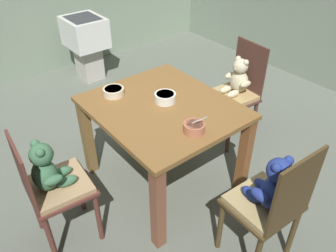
# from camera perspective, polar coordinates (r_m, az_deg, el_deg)

# --- Properties ---
(ground_plane) EXTENTS (5.20, 5.20, 0.04)m
(ground_plane) POSITION_cam_1_polar(r_m,az_deg,el_deg) (2.91, -0.78, -9.09)
(ground_plane) COLOR slate
(dining_table) EXTENTS (1.06, 0.93, 0.73)m
(dining_table) POSITION_cam_1_polar(r_m,az_deg,el_deg) (2.52, -0.89, 0.92)
(dining_table) COLOR brown
(dining_table) RESTS_ON ground_plane
(teddy_chair_near_front) EXTENTS (0.42, 0.41, 0.88)m
(teddy_chair_near_front) POSITION_cam_1_polar(r_m,az_deg,el_deg) (2.23, -19.19, -8.52)
(teddy_chair_near_front) COLOR #562E25
(teddy_chair_near_front) RESTS_ON ground_plane
(teddy_chair_near_right) EXTENTS (0.39, 0.42, 0.94)m
(teddy_chair_near_right) POSITION_cam_1_polar(r_m,az_deg,el_deg) (2.08, 16.97, -11.22)
(teddy_chair_near_right) COLOR #47361D
(teddy_chair_near_right) RESTS_ON ground_plane
(teddy_chair_far_center) EXTENTS (0.42, 0.40, 0.93)m
(teddy_chair_far_center) POSITION_cam_1_polar(r_m,az_deg,el_deg) (3.12, 11.53, 6.48)
(teddy_chair_far_center) COLOR #4B2D25
(teddy_chair_far_center) RESTS_ON ground_plane
(porridge_bowl_terracotta_near_right) EXTENTS (0.14, 0.14, 0.13)m
(porridge_bowl_terracotta_near_right) POSITION_cam_1_polar(r_m,az_deg,el_deg) (2.17, 4.44, -0.26)
(porridge_bowl_terracotta_near_right) COLOR #BD6E51
(porridge_bowl_terracotta_near_right) RESTS_ON dining_table
(porridge_bowl_cream_near_left) EXTENTS (0.16, 0.16, 0.06)m
(porridge_bowl_cream_near_left) POSITION_cam_1_polar(r_m,az_deg,el_deg) (2.60, -9.17, 5.76)
(porridge_bowl_cream_near_left) COLOR beige
(porridge_bowl_cream_near_left) RESTS_ON dining_table
(porridge_bowl_white_center) EXTENTS (0.16, 0.16, 0.06)m
(porridge_bowl_white_center) POSITION_cam_1_polar(r_m,az_deg,el_deg) (2.48, -0.48, 4.85)
(porridge_bowl_white_center) COLOR white
(porridge_bowl_white_center) RESTS_ON dining_table
(sink_basin) EXTENTS (0.50, 0.43, 0.77)m
(sink_basin) POSITION_cam_1_polar(r_m,az_deg,el_deg) (4.33, -13.68, 13.95)
(sink_basin) COLOR #B7B2A8
(sink_basin) RESTS_ON ground_plane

